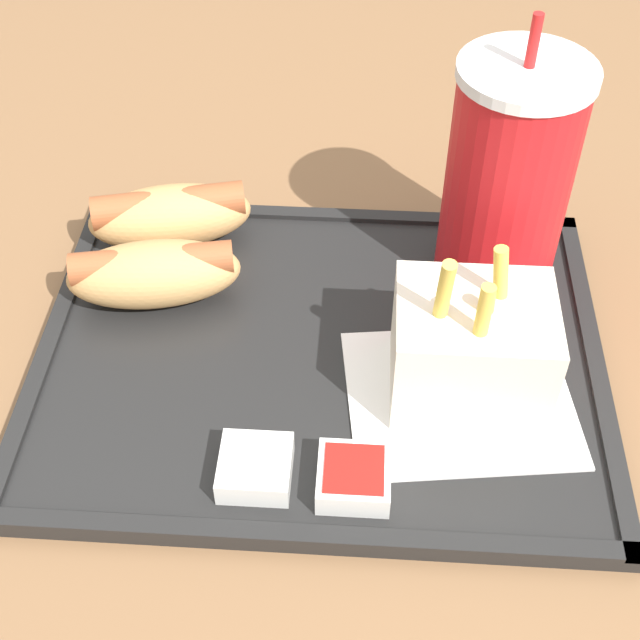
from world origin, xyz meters
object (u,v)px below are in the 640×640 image
(soda_cup, at_px, (509,176))
(sauce_cup_mayo, at_px, (255,467))
(sauce_cup_ketchup, at_px, (354,477))
(hot_dog_far, at_px, (170,214))
(fries_carton, at_px, (471,348))
(hot_dog_near, at_px, (154,272))

(soda_cup, height_order, sauce_cup_mayo, soda_cup)
(soda_cup, xyz_separation_m, sauce_cup_ketchup, (-0.10, -0.20, -0.08))
(soda_cup, relative_size, hot_dog_far, 1.55)
(sauce_cup_ketchup, bearing_deg, soda_cup, 64.24)
(hot_dog_far, relative_size, sauce_cup_mayo, 3.03)
(fries_carton, relative_size, sauce_cup_mayo, 2.79)
(soda_cup, height_order, fries_carton, soda_cup)
(soda_cup, bearing_deg, fries_carton, -102.48)
(hot_dog_near, xyz_separation_m, sauce_cup_mayo, (0.09, -0.15, -0.02))
(hot_dog_near, distance_m, sauce_cup_mayo, 0.17)
(soda_cup, distance_m, fries_carton, 0.13)
(hot_dog_near, bearing_deg, fries_carton, -17.94)
(soda_cup, distance_m, sauce_cup_mayo, 0.26)
(hot_dog_near, relative_size, fries_carton, 1.08)
(soda_cup, bearing_deg, sauce_cup_mayo, -128.34)
(hot_dog_far, height_order, fries_carton, fries_carton)
(hot_dog_far, distance_m, sauce_cup_ketchup, 0.26)
(hot_dog_near, height_order, sauce_cup_ketchup, hot_dog_near)
(soda_cup, relative_size, sauce_cup_mayo, 4.68)
(sauce_cup_ketchup, bearing_deg, fries_carton, 49.20)
(soda_cup, height_order, sauce_cup_ketchup, soda_cup)
(soda_cup, xyz_separation_m, hot_dog_far, (-0.25, 0.02, -0.06))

